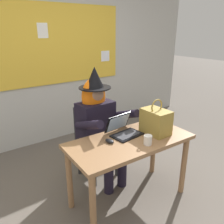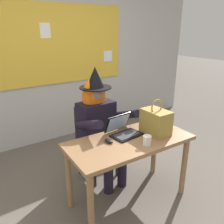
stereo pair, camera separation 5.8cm
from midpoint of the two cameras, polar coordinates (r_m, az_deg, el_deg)
name	(u,v)px [view 2 (the right image)]	position (r m, az deg, el deg)	size (l,w,h in m)	color
ground_plane	(135,202)	(2.72, 6.34, -21.22)	(24.00, 24.00, 0.00)	#5B544C
wall_back_bulletin	(55,59)	(3.83, -13.48, 12.64)	(5.77, 2.13, 2.64)	#B2B2AD
desk_main	(129,149)	(2.40, 5.02, -9.14)	(1.30, 0.65, 0.73)	#8E6642
chair_at_desk	(94,137)	(2.91, -3.96, -6.07)	(0.45, 0.45, 0.91)	black
person_costumed	(99,119)	(2.71, -2.59, -1.74)	(0.61, 0.66, 1.39)	black
laptop	(123,130)	(2.44, 3.43, -4.50)	(0.34, 0.31, 0.20)	black
computer_mouse	(109,141)	(2.27, -0.06, -7.18)	(0.06, 0.10, 0.03)	black
handbag	(156,122)	(2.46, 11.43, -2.36)	(0.20, 0.30, 0.38)	olive
coffee_mug	(147,140)	(2.24, 9.42, -6.94)	(0.08, 0.08, 0.10)	silver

